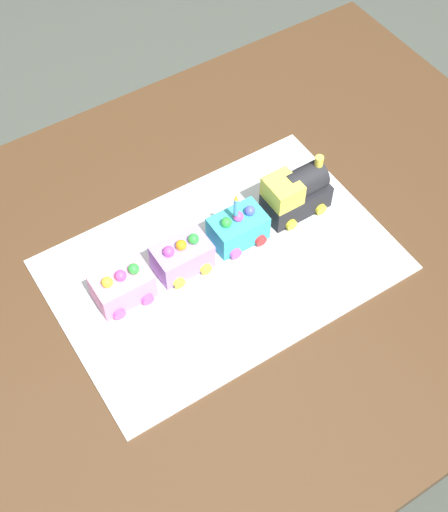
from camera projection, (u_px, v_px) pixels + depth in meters
The scene contains 8 objects.
ground_plane at pixel (223, 424), 1.86m from camera, with size 8.00×8.00×0.00m, color #474C44.
dining_table at pixel (223, 297), 1.35m from camera, with size 1.40×1.00×0.74m.
cake_board at pixel (224, 266), 1.26m from camera, with size 0.60×0.40×0.00m, color silver.
cake_locomotive at pixel (296, 193), 1.30m from camera, with size 0.14×0.08×0.12m.
cake_car_flatbed_turquoise at pixel (238, 228), 1.27m from camera, with size 0.10×0.08×0.07m.
cake_car_caboose_lavender at pixel (182, 256), 1.23m from camera, with size 0.10×0.08×0.07m.
cake_car_hopper_bubblegum at pixel (123, 286), 1.20m from camera, with size 0.10×0.08×0.07m.
birthday_candle at pixel (236, 205), 1.21m from camera, with size 0.01×0.01×0.05m.
Camera 1 is at (0.39, 0.61, 1.77)m, focal length 49.04 mm.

